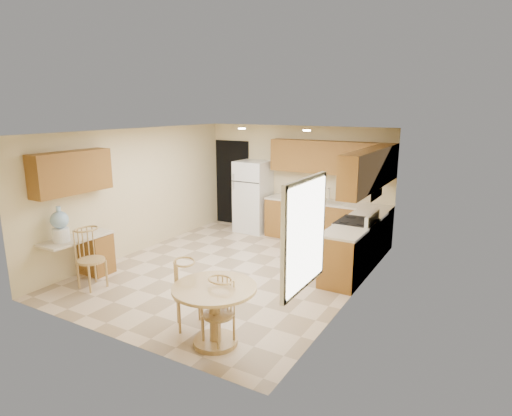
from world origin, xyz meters
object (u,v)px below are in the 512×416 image
Objects in this scene: chair_table_a at (185,290)px; chair_table_b at (214,309)px; water_crock at (60,226)px; stove at (355,244)px; refrigerator at (253,196)px; dining_table at (215,307)px; chair_desk at (86,254)px.

chair_table_a is 1.09× the size of chair_table_b.
chair_table_a is at bearing -2.89° from water_crock.
water_crock reaches higher than stove.
dining_table is (2.15, -4.60, -0.34)m from refrigerator.
chair_table_a is (-0.55, 0.09, 0.06)m from dining_table.
stove is at bearing 77.89° from dining_table.
chair_desk is at bearing 4.60° from chair_table_b.
dining_table is 1.22× the size of chair_table_b.
stove is at bearing -88.47° from chair_table_b.
dining_table is at bearing -64.95° from refrigerator.
chair_desk is (-2.20, 0.22, 0.04)m from chair_table_a.
refrigerator reaches higher than chair_table_b.
refrigerator is at bearing 157.01° from stove.
chair_table_b is (0.60, -0.18, -0.05)m from chair_table_a.
stove is 1.04× the size of dining_table.
stove is 5.07m from water_crock.
chair_table_a reaches higher than chair_table_b.
chair_table_a is (-1.28, -3.29, 0.10)m from stove.
chair_desk is (-3.47, -3.07, 0.14)m from stove.
dining_table is (-0.73, -3.38, 0.04)m from stove.
water_crock is (-3.92, -3.15, 0.57)m from stove.
water_crock is at bearing -141.23° from stove.
chair_desk is at bearing 173.57° from dining_table.
refrigerator is 5.18m from chair_table_b.
chair_table_b is at bearing -64.83° from refrigerator.
water_crock is at bearing -137.16° from chair_table_a.
chair_table_b is 1.46× the size of water_crock.
refrigerator is 4.50m from water_crock.
water_crock reaches higher than dining_table.
water_crock is (-2.65, 0.13, 0.47)m from chair_table_a.
chair_table_b is at bearing -5.44° from water_crock.
water_crock is at bearing -103.50° from refrigerator.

